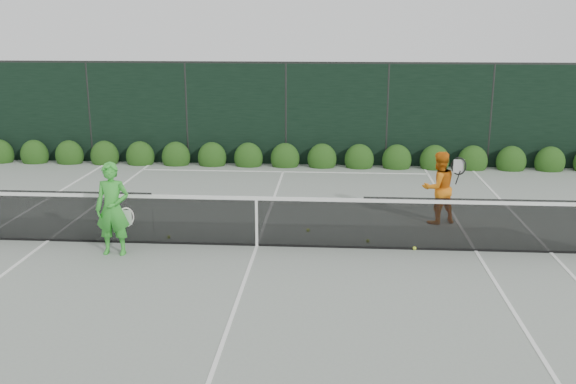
{
  "coord_description": "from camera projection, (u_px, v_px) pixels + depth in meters",
  "views": [
    {
      "loc": [
        1.41,
        -11.52,
        4.09
      ],
      "look_at": [
        0.57,
        0.3,
        1.0
      ],
      "focal_mm": 40.0,
      "sensor_mm": 36.0,
      "label": 1
    }
  ],
  "objects": [
    {
      "name": "player_woman",
      "position": [
        113.0,
        209.0,
        11.63
      ],
      "size": [
        0.65,
        0.42,
        1.72
      ],
      "rotation": [
        0.0,
        0.0,
        0.01
      ],
      "color": "green",
      "rests_on": "ground"
    },
    {
      "name": "hedge_row",
      "position": [
        285.0,
        159.0,
        19.09
      ],
      "size": [
        31.66,
        0.65,
        0.94
      ],
      "color": "#16370F",
      "rests_on": "ground"
    },
    {
      "name": "tennis_balls",
      "position": [
        272.0,
        239.0,
        12.53
      ],
      "size": [
        5.97,
        1.02,
        0.07
      ],
      "color": "#D1EE34",
      "rests_on": "ground"
    },
    {
      "name": "player_man",
      "position": [
        439.0,
        188.0,
        13.51
      ],
      "size": [
        0.96,
        0.83,
        1.54
      ],
      "rotation": [
        0.0,
        0.0,
        3.54
      ],
      "color": "orange",
      "rests_on": "ground"
    },
    {
      "name": "ground",
      "position": [
        257.0,
        246.0,
        12.25
      ],
      "size": [
        80.0,
        80.0,
        0.0
      ],
      "primitive_type": "plane",
      "color": "gray",
      "rests_on": "ground"
    },
    {
      "name": "court_lines",
      "position": [
        257.0,
        246.0,
        12.25
      ],
      "size": [
        11.03,
        23.83,
        0.01
      ],
      "color": "white",
      "rests_on": "ground"
    },
    {
      "name": "windscreen_fence",
      "position": [
        234.0,
        209.0,
        9.25
      ],
      "size": [
        32.0,
        21.07,
        3.06
      ],
      "color": "black",
      "rests_on": "ground"
    },
    {
      "name": "tennis_net",
      "position": [
        255.0,
        219.0,
        12.12
      ],
      "size": [
        12.9,
        0.1,
        1.07
      ],
      "color": "black",
      "rests_on": "ground"
    }
  ]
}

